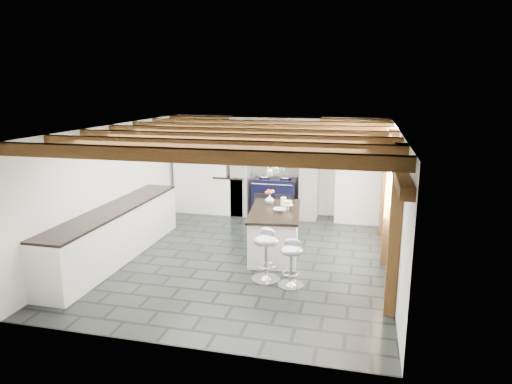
% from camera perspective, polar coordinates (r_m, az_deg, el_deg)
% --- Properties ---
extents(ground, '(6.00, 6.00, 0.00)m').
position_cam_1_polar(ground, '(8.27, -1.34, -8.02)').
color(ground, black).
rests_on(ground, ground).
extents(room_shell, '(6.00, 6.03, 6.00)m').
position_cam_1_polar(room_shell, '(9.44, -2.74, 1.40)').
color(room_shell, white).
rests_on(room_shell, ground).
extents(range_cooker, '(1.00, 0.63, 0.99)m').
position_cam_1_polar(range_cooker, '(10.63, 2.35, -0.57)').
color(range_cooker, black).
rests_on(range_cooker, ground).
extents(kitchen_island, '(1.07, 1.76, 1.10)m').
position_cam_1_polar(kitchen_island, '(8.26, 2.37, -4.95)').
color(kitchen_island, white).
rests_on(kitchen_island, ground).
extents(bar_stool_near, '(0.40, 0.40, 0.74)m').
position_cam_1_polar(bar_stool_near, '(6.97, 4.42, -8.18)').
color(bar_stool_near, silver).
rests_on(bar_stool_near, ground).
extents(bar_stool_far, '(0.54, 0.54, 0.85)m').
position_cam_1_polar(bar_stool_far, '(7.13, 1.31, -7.07)').
color(bar_stool_far, silver).
rests_on(bar_stool_far, ground).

